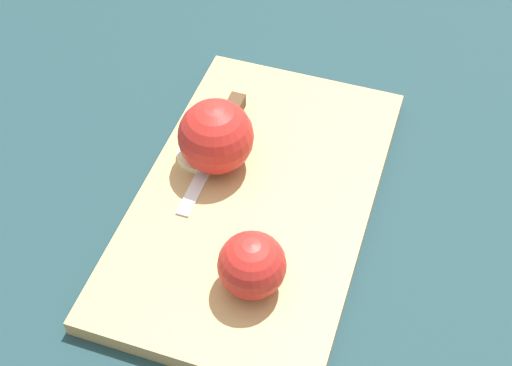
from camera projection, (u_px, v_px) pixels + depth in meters
ground_plane at (256, 206)px, 0.81m from camera, size 4.00×4.00×0.00m
cutting_board at (256, 200)px, 0.81m from camera, size 0.44×0.28×0.02m
apple_half_left at (252, 265)px, 0.70m from camera, size 0.07×0.07×0.07m
apple_half_right at (216, 137)px, 0.80m from camera, size 0.09×0.09×0.09m
knife at (224, 128)px, 0.85m from camera, size 0.19×0.03×0.02m
apple_slice at (199, 155)px, 0.83m from camera, size 0.05×0.05×0.01m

